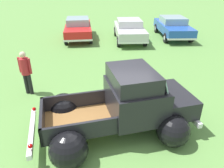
# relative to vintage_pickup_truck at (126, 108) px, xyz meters

# --- Properties ---
(ground_plane) EXTENTS (80.00, 80.00, 0.00)m
(ground_plane) POSITION_rel_vintage_pickup_truck_xyz_m (-0.38, -0.09, -0.76)
(ground_plane) COLOR #609347
(vintage_pickup_truck) EXTENTS (4.94, 3.56, 1.96)m
(vintage_pickup_truck) POSITION_rel_vintage_pickup_truck_xyz_m (0.00, 0.00, 0.00)
(vintage_pickup_truck) COLOR black
(vintage_pickup_truck) RESTS_ON ground
(show_car_0) EXTENTS (2.29, 4.52, 1.43)m
(show_car_0) POSITION_rel_vintage_pickup_truck_xyz_m (-2.60, 10.32, 0.02)
(show_car_0) COLOR black
(show_car_0) RESTS_ON ground
(show_car_1) EXTENTS (2.05, 4.37, 1.43)m
(show_car_1) POSITION_rel_vintage_pickup_truck_xyz_m (1.01, 9.73, 0.03)
(show_car_1) COLOR black
(show_car_1) RESTS_ON ground
(show_car_2) EXTENTS (1.98, 4.60, 1.43)m
(show_car_2) POSITION_rel_vintage_pickup_truck_xyz_m (4.29, 10.60, 0.03)
(show_car_2) COLOR black
(show_car_2) RESTS_ON ground
(spectator_0) EXTENTS (0.53, 0.43, 1.71)m
(spectator_0) POSITION_rel_vintage_pickup_truck_xyz_m (-3.59, 2.25, 0.22)
(spectator_0) COLOR black
(spectator_0) RESTS_ON ground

